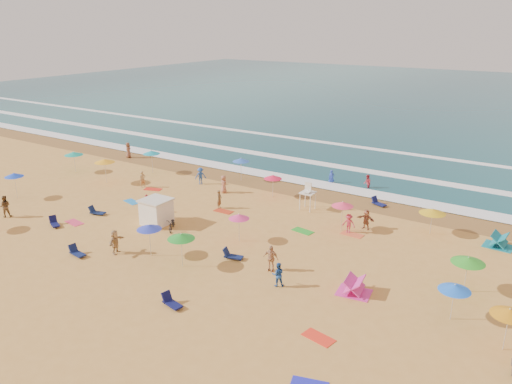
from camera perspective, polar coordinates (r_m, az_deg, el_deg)
The scene contains 13 objects.
ground at distance 40.74m, azimuth -6.88°, elevation -3.82°, with size 220.00×220.00×0.00m, color gold.
ocean at distance 116.34m, azimuth 20.83°, elevation 9.97°, with size 220.00×140.00×0.18m, color #0C4756.
wet_sand at distance 50.33m, azimuth 2.19°, elevation 0.79°, with size 220.00×220.00×0.00m, color olive.
surf_foam at distance 57.74m, azimuth 6.68°, elevation 3.16°, with size 200.00×18.70×0.05m.
cabana at distance 41.24m, azimuth -11.31°, elevation -2.28°, with size 2.00×2.00×2.00m, color white.
cabana_roof at distance 40.87m, azimuth -11.40°, elevation -0.90°, with size 2.20×2.20×0.12m, color silver.
bicycle at distance 39.99m, azimuth -9.59°, elevation -3.63°, with size 0.66×1.90×1.00m, color black.
lifeguard_stand at distance 43.72m, azimuth 5.94°, elevation -0.70°, with size 1.20×1.20×2.10m, color white, non-canonical shape.
beach_umbrellas at distance 40.73m, azimuth -6.89°, elevation -0.60°, with size 48.97×26.24×0.80m.
loungers at distance 35.51m, azimuth -1.09°, elevation -6.93°, with size 35.71×23.59×0.34m.
towels at distance 40.40m, azimuth -10.83°, elevation -4.21°, with size 42.32×18.06×0.03m.
popup_tents at distance 35.62m, azimuth 19.65°, elevation -7.27°, with size 8.50×13.77×1.20m.
beachgoers at distance 43.45m, azimuth -5.06°, elevation -1.10°, with size 33.53×24.90×2.13m.
Camera 1 is at (24.35, -28.68, 15.64)m, focal length 35.00 mm.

